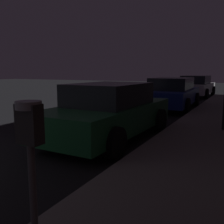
# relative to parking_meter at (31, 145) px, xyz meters

# --- Properties ---
(parking_meter) EXTENTS (0.19, 0.19, 1.37)m
(parking_meter) POSITION_rel_parking_meter_xyz_m (0.00, 0.00, 0.00)
(parking_meter) COLOR #59595B
(parking_meter) RESTS_ON sidewalk
(car_green) EXTENTS (2.09, 4.39, 1.43)m
(car_green) POSITION_rel_parking_meter_xyz_m (-1.69, 4.38, -0.48)
(car_green) COLOR #19592D
(car_green) RESTS_ON ground
(car_blue) EXTENTS (2.20, 4.56, 1.43)m
(car_blue) POSITION_rel_parking_meter_xyz_m (-1.69, 10.51, -0.47)
(car_blue) COLOR navy
(car_blue) RESTS_ON ground
(car_white) EXTENTS (2.13, 4.52, 1.43)m
(car_white) POSITION_rel_parking_meter_xyz_m (-1.69, 16.94, -0.47)
(car_white) COLOR silver
(car_white) RESTS_ON ground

